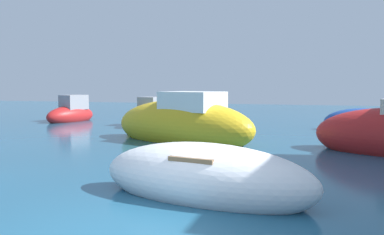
{
  "coord_description": "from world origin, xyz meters",
  "views": [
    {
      "loc": [
        2.54,
        -5.14,
        2.2
      ],
      "look_at": [
        -2.02,
        10.2,
        0.88
      ],
      "focal_mm": 37.41,
      "sensor_mm": 36.0,
      "label": 1
    }
  ],
  "objects_px": {
    "moored_boat_6": "(364,123)",
    "moored_boat_8": "(204,178)",
    "moored_boat_1": "(183,124)",
    "moored_boat_7": "(71,113)",
    "moored_boat_2": "(148,118)"
  },
  "relations": [
    {
      "from": "moored_boat_6",
      "to": "moored_boat_7",
      "type": "bearing_deg",
      "value": -174.9
    },
    {
      "from": "moored_boat_2",
      "to": "moored_boat_1",
      "type": "bearing_deg",
      "value": 43.56
    },
    {
      "from": "moored_boat_6",
      "to": "moored_boat_7",
      "type": "distance_m",
      "value": 16.24
    },
    {
      "from": "moored_boat_2",
      "to": "moored_boat_6",
      "type": "height_order",
      "value": "moored_boat_2"
    },
    {
      "from": "moored_boat_1",
      "to": "moored_boat_8",
      "type": "height_order",
      "value": "moored_boat_1"
    },
    {
      "from": "moored_boat_2",
      "to": "moored_boat_8",
      "type": "xyz_separation_m",
      "value": [
        6.34,
        -12.31,
        -0.06
      ]
    },
    {
      "from": "moored_boat_7",
      "to": "moored_boat_8",
      "type": "bearing_deg",
      "value": 54.52
    },
    {
      "from": "moored_boat_8",
      "to": "moored_boat_1",
      "type": "bearing_deg",
      "value": 121.39
    },
    {
      "from": "moored_boat_2",
      "to": "moored_boat_6",
      "type": "bearing_deg",
      "value": 102.43
    },
    {
      "from": "moored_boat_1",
      "to": "moored_boat_6",
      "type": "distance_m",
      "value": 9.25
    },
    {
      "from": "moored_boat_6",
      "to": "moored_boat_8",
      "type": "bearing_deg",
      "value": -102.31
    },
    {
      "from": "moored_boat_6",
      "to": "moored_boat_8",
      "type": "relative_size",
      "value": 0.82
    },
    {
      "from": "moored_boat_7",
      "to": "moored_boat_8",
      "type": "distance_m",
      "value": 17.92
    },
    {
      "from": "moored_boat_1",
      "to": "moored_boat_7",
      "type": "bearing_deg",
      "value": -14.71
    },
    {
      "from": "moored_boat_1",
      "to": "moored_boat_6",
      "type": "height_order",
      "value": "moored_boat_1"
    }
  ]
}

